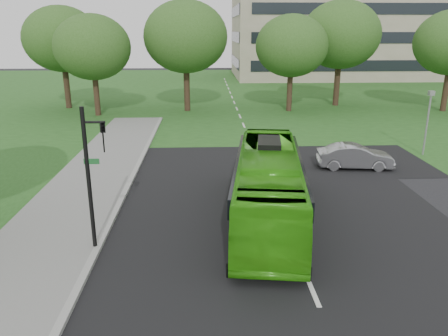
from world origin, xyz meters
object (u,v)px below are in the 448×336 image
tree_park_b (186,37)px  camera_pole (428,114)px  sedan (355,156)px  tree_park_d (341,35)px  tree_park_f (62,39)px  tree_park_c (292,46)px  bus (268,186)px  traffic_light (92,169)px  tree_park_a (92,47)px

tree_park_b → camera_pole: 23.11m
camera_pole → tree_park_b: bearing=123.8°
sedan → tree_park_d: bearing=-7.7°
tree_park_d → tree_park_f: (-27.53, -0.39, -0.38)m
tree_park_c → tree_park_d: bearing=29.1°
tree_park_d → bus: size_ratio=0.99×
traffic_light → camera_pole: bearing=10.9°
tree_park_c → tree_park_b: bearing=176.9°
camera_pole → tree_park_a: bearing=139.3°
tree_park_d → sedan: tree_park_d is taller
tree_park_d → traffic_light: bearing=-119.6°
tree_park_c → tree_park_f: tree_park_f is taller
traffic_light → tree_park_a: bearing=80.2°
tree_park_b → tree_park_f: size_ratio=1.04×
tree_park_d → bus: (-11.15, -28.49, -5.63)m
bus → traffic_light: (-6.40, -2.40, 1.57)m
tree_park_c → tree_park_a: bearing=-175.0°
tree_park_f → traffic_light: 32.30m
tree_park_a → tree_park_f: tree_park_f is taller
traffic_light → tree_park_c: bearing=43.8°
tree_park_b → tree_park_d: bearing=9.3°
tree_park_b → traffic_light: tree_park_b is taller
tree_park_f → bus: (16.38, -28.10, -5.24)m
tree_park_a → traffic_light: size_ratio=1.74×
tree_park_a → tree_park_d: (23.61, 4.66, 1.00)m
bus → sedan: size_ratio=2.51×
traffic_light → camera_pole: (17.63, 11.78, -0.44)m
tree_park_a → traffic_light: tree_park_a is taller
bus → camera_pole: bearing=47.3°
camera_pole → sedan: bearing=-163.4°
tree_park_c → tree_park_f: size_ratio=0.91×
tree_park_d → camera_pole: 19.63m
tree_park_d → camera_pole: bearing=-89.8°
tree_park_d → camera_pole: (0.08, -19.11, -4.49)m
tree_park_d → camera_pole: tree_park_d is taller
tree_park_a → sedan: bearing=-42.8°
tree_park_a → tree_park_b: bearing=14.6°
tree_park_a → tree_park_b: 8.49m
tree_park_d → bus: 31.10m
traffic_light → tree_park_f: bearing=85.3°
tree_park_a → bus: (12.46, -23.83, -4.63)m
bus → traffic_light: size_ratio=2.04×
tree_park_c → bus: size_ratio=0.86×
tree_park_d → sedan: (-5.21, -21.69, -6.40)m
camera_pole → tree_park_d: bearing=80.9°
tree_park_f → camera_pole: size_ratio=2.45×
tree_park_c → traffic_light: (-12.04, -27.82, -3.09)m
tree_park_f → bus: tree_park_f is taller
bus → camera_pole: (11.23, 9.38, 1.14)m
tree_park_f → traffic_light: bearing=-71.9°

